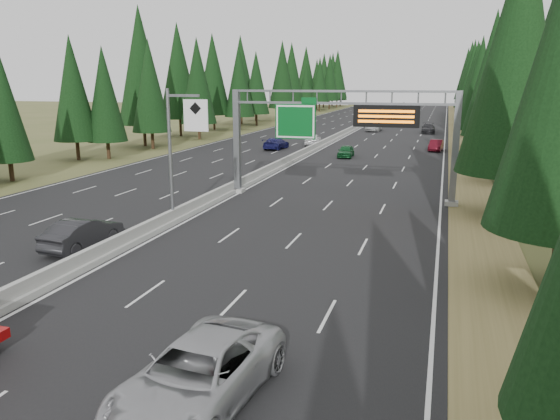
{
  "coord_description": "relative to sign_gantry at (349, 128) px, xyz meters",
  "views": [
    {
      "loc": [
        15.45,
        -3.81,
        8.46
      ],
      "look_at": [
        8.28,
        20.0,
        2.59
      ],
      "focal_mm": 35.0,
      "sensor_mm": 36.0,
      "label": 1
    }
  ],
  "objects": [
    {
      "name": "car_ahead_dkred",
      "position": [
        5.58,
        31.41,
        -4.5
      ],
      "size": [
        1.87,
        4.33,
        1.39
      ],
      "primitive_type": "imported",
      "rotation": [
        0.0,
        0.0,
        -0.1
      ],
      "color": "#4D0B15",
      "rests_on": "road"
    },
    {
      "name": "tree_row_right",
      "position": [
        12.86,
        33.84,
        4.1
      ],
      "size": [
        11.83,
        244.37,
        18.88
      ],
      "color": "black",
      "rests_on": "ground"
    },
    {
      "name": "car_ahead_white",
      "position": [
        -5.32,
        56.99,
        -4.49
      ],
      "size": [
        2.61,
        5.17,
        1.4
      ],
      "primitive_type": "imported",
      "rotation": [
        0.0,
        0.0,
        -0.06
      ],
      "color": "#B9B9B9",
      "rests_on": "road"
    },
    {
      "name": "shoulder_right",
      "position": [
        8.88,
        45.12,
        -5.24
      ],
      "size": [
        3.6,
        260.0,
        0.06
      ],
      "primitive_type": "cube",
      "color": "olive",
      "rests_on": "ground"
    },
    {
      "name": "median_barrier",
      "position": [
        -8.92,
        45.12,
        -4.85
      ],
      "size": [
        0.7,
        260.0,
        0.85
      ],
      "color": "gray",
      "rests_on": "road"
    },
    {
      "name": "car_ahead_far",
      "position": [
        -2.88,
        96.53,
        -4.46
      ],
      "size": [
        1.94,
        4.35,
        1.45
      ],
      "primitive_type": "imported",
      "rotation": [
        0.0,
        0.0,
        0.05
      ],
      "color": "black",
      "rests_on": "road"
    },
    {
      "name": "tree_row_left",
      "position": [
        -31.09,
        51.26,
        3.99
      ],
      "size": [
        12.08,
        242.61,
        18.88
      ],
      "color": "black",
      "rests_on": "ground"
    },
    {
      "name": "car_ahead_dkgrey",
      "position": [
        3.82,
        56.05,
        -4.41
      ],
      "size": [
        2.38,
        5.45,
        1.56
      ],
      "primitive_type": "imported",
      "rotation": [
        0.0,
        0.0,
        0.04
      ],
      "color": "black",
      "rests_on": "road"
    },
    {
      "name": "shoulder_left",
      "position": [
        -26.72,
        45.12,
        -5.24
      ],
      "size": [
        3.6,
        260.0,
        0.06
      ],
      "primitive_type": "cube",
      "color": "#4A5326",
      "rests_on": "ground"
    },
    {
      "name": "road",
      "position": [
        -8.92,
        45.12,
        -5.23
      ],
      "size": [
        32.0,
        260.0,
        0.08
      ],
      "primitive_type": "cube",
      "color": "black",
      "rests_on": "ground"
    },
    {
      "name": "car_ahead_green",
      "position": [
        -4.11,
        22.58,
        -4.51
      ],
      "size": [
        1.76,
        4.06,
        1.36
      ],
      "primitive_type": "imported",
      "rotation": [
        0.0,
        0.0,
        0.04
      ],
      "color": "#124E23",
      "rests_on": "road"
    },
    {
      "name": "silver_minivan",
      "position": [
        0.73,
        -26.88,
        -4.33
      ],
      "size": [
        3.46,
        6.43,
        1.71
      ],
      "primitive_type": "imported",
      "rotation": [
        0.0,
        0.0,
        -0.1
      ],
      "color": "#A0A0A4",
      "rests_on": "road"
    },
    {
      "name": "car_onc_near",
      "position": [
        -10.97,
        -15.78,
        -4.41
      ],
      "size": [
        2.03,
        4.86,
        1.56
      ],
      "primitive_type": "imported",
      "rotation": [
        0.0,
        0.0,
        3.06
      ],
      "color": "black",
      "rests_on": "road"
    },
    {
      "name": "hov_sign_pole",
      "position": [
        -8.33,
        -9.92,
        -0.54
      ],
      "size": [
        2.8,
        0.5,
        8.0
      ],
      "color": "slate",
      "rests_on": "road"
    },
    {
      "name": "car_onc_far",
      "position": [
        -23.17,
        74.59,
        -4.42
      ],
      "size": [
        3.05,
        5.73,
        1.53
      ],
      "primitive_type": "imported",
      "rotation": [
        0.0,
        0.0,
        3.05
      ],
      "color": "black",
      "rests_on": "road"
    },
    {
      "name": "car_onc_blue",
      "position": [
        -13.93,
        27.45,
        -4.45
      ],
      "size": [
        2.43,
        5.2,
        1.47
      ],
      "primitive_type": "imported",
      "rotation": [
        0.0,
        0.0,
        3.07
      ],
      "color": "#171853",
      "rests_on": "road"
    },
    {
      "name": "sign_gantry",
      "position": [
        0.0,
        0.0,
        0.0
      ],
      "size": [
        16.75,
        0.98,
        7.8
      ],
      "color": "slate",
      "rests_on": "road"
    },
    {
      "name": "car_onc_white",
      "position": [
        -10.42,
        33.01,
        -4.4
      ],
      "size": [
        2.28,
        4.8,
        1.59
      ],
      "primitive_type": "imported",
      "rotation": [
        0.0,
        0.0,
        3.23
      ],
      "color": "white",
      "rests_on": "road"
    }
  ]
}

